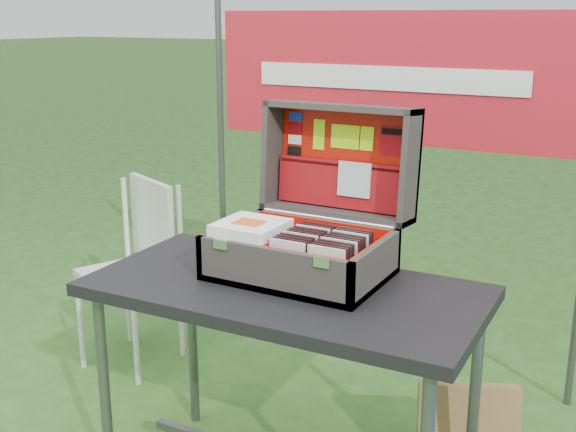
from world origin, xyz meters
The scene contains 79 objects.
table centered at (0.12, 0.01, 0.38)m, with size 1.21×0.61×0.76m, color black, non-canonical shape.
table_top centered at (0.12, 0.01, 0.74)m, with size 1.21×0.61×0.04m, color black.
table_leg_fl centered at (-0.43, -0.23, 0.36)m, with size 0.04×0.04×0.72m, color #59595B.
table_leg_bl centered at (-0.43, 0.25, 0.36)m, with size 0.04×0.04×0.72m, color #59595B.
table_leg_br centered at (0.66, 0.25, 0.36)m, with size 0.04×0.04×0.72m, color #59595B.
suitcase centered at (0.12, 0.16, 1.01)m, with size 0.53×0.54×0.51m, color #46413B, non-canonical shape.
suitcase_base_bottom centered at (0.12, 0.10, 0.77)m, with size 0.53×0.38×0.02m, color #46413B.
suitcase_base_wall_front centered at (0.12, -0.08, 0.83)m, with size 0.53×0.02×0.14m, color #46413B.
suitcase_base_wall_back centered at (0.12, 0.28, 0.83)m, with size 0.53×0.02×0.14m, color #46413B.
suitcase_base_wall_left centered at (-0.13, 0.10, 0.83)m, with size 0.02×0.38×0.14m, color #46413B.
suitcase_base_wall_right centered at (0.37, 0.10, 0.83)m, with size 0.02×0.38×0.14m, color #46413B.
suitcase_liner_floor centered at (0.12, 0.10, 0.78)m, with size 0.49×0.34×0.01m, color red.
suitcase_latch_left centered at (-0.05, -0.09, 0.89)m, with size 0.05×0.01×0.03m, color silver.
suitcase_latch_right centered at (0.29, -0.09, 0.89)m, with size 0.05×0.01×0.03m, color silver.
suitcase_hinge centered at (0.12, 0.29, 0.90)m, with size 0.02×0.02×0.48m, color silver.
suitcase_lid_back centered at (0.12, 0.44, 1.08)m, with size 0.53×0.38×0.02m, color #46413B.
suitcase_lid_rim_far centered at (0.12, 0.39, 1.26)m, with size 0.53×0.02×0.14m, color #46413B.
suitcase_lid_rim_near centered at (0.12, 0.36, 0.90)m, with size 0.53×0.02×0.14m, color #46413B.
suitcase_lid_rim_left centered at (-0.13, 0.38, 1.08)m, with size 0.02×0.38×0.14m, color #46413B.
suitcase_lid_rim_right centered at (0.37, 0.38, 1.08)m, with size 0.02×0.38×0.14m, color #46413B.
suitcase_lid_liner centered at (0.12, 0.43, 1.08)m, with size 0.48×0.33×0.01m, color red.
suitcase_liner_wall_front centered at (0.12, -0.06, 0.84)m, with size 0.49×0.01×0.12m, color red.
suitcase_liner_wall_back centered at (0.12, 0.27, 0.84)m, with size 0.49×0.01×0.12m, color red.
suitcase_liner_wall_left centered at (-0.12, 0.10, 0.84)m, with size 0.01×0.34×0.12m, color red.
suitcase_liner_wall_right centered at (0.36, 0.10, 0.84)m, with size 0.01×0.34×0.12m, color red.
suitcase_lid_pocket centered at (0.12, 0.40, 0.99)m, with size 0.47×0.15×0.03m, color maroon.
suitcase_pocket_edge centered at (0.12, 0.40, 1.07)m, with size 0.46×0.02×0.02m, color maroon.
suitcase_pocket_cd centered at (0.18, 0.38, 1.02)m, with size 0.12×0.12×0.01m, color silver.
lid_sticker_cc_a centered at (-0.07, 0.43, 1.21)m, with size 0.05×0.03×0.00m, color #1933B2.
lid_sticker_cc_b centered at (-0.07, 0.43, 1.17)m, with size 0.05×0.03×0.00m, color #A1070F.
lid_sticker_cc_c centered at (-0.07, 0.42, 1.13)m, with size 0.05×0.03×0.00m, color white.
lid_sticker_cc_d centered at (-0.07, 0.42, 1.09)m, with size 0.05×0.03×0.00m, color black.
lid_card_neon_tall centered at (0.02, 0.43, 1.16)m, with size 0.04×0.10×0.00m, color #A8EE0C.
lid_card_neon_main centered at (0.12, 0.43, 1.16)m, with size 0.10×0.08×0.00m, color #A8EE0C.
lid_card_neon_small centered at (0.20, 0.43, 1.16)m, with size 0.05×0.08×0.00m, color #A8EE0C.
lid_sticker_band centered at (0.29, 0.43, 1.16)m, with size 0.09×0.09×0.00m, color #A1070F.
lid_sticker_band_bar centered at (0.29, 0.43, 1.19)m, with size 0.09×0.02×0.00m, color black.
cd_left_0 centered at (0.15, -0.04, 0.85)m, with size 0.12×0.01×0.13m, color silver.
cd_left_1 centered at (0.15, -0.02, 0.85)m, with size 0.12×0.01×0.13m, color black.
cd_left_2 centered at (0.15, 0.00, 0.85)m, with size 0.12×0.01×0.13m, color black.
cd_left_3 centered at (0.15, 0.02, 0.85)m, with size 0.12×0.01×0.13m, color black.
cd_left_4 centered at (0.15, 0.04, 0.85)m, with size 0.12×0.01×0.13m, color silver.
cd_left_5 centered at (0.15, 0.06, 0.85)m, with size 0.12×0.01×0.13m, color black.
cd_left_6 centered at (0.15, 0.08, 0.85)m, with size 0.12×0.01×0.13m, color black.
cd_left_7 centered at (0.15, 0.11, 0.85)m, with size 0.12×0.01×0.13m, color black.
cd_left_8 centered at (0.15, 0.13, 0.85)m, with size 0.12×0.01×0.13m, color silver.
cd_left_9 centered at (0.15, 0.15, 0.85)m, with size 0.12×0.01×0.13m, color black.
cd_left_10 centered at (0.15, 0.17, 0.85)m, with size 0.12×0.01×0.13m, color black.
cd_right_0 centered at (0.28, -0.04, 0.85)m, with size 0.12×0.01×0.13m, color silver.
cd_right_1 centered at (0.28, -0.02, 0.85)m, with size 0.12×0.01×0.13m, color black.
cd_right_2 centered at (0.28, 0.00, 0.85)m, with size 0.12×0.01×0.13m, color black.
cd_right_3 centered at (0.28, 0.02, 0.85)m, with size 0.12×0.01×0.13m, color black.
cd_right_4 centered at (0.28, 0.04, 0.85)m, with size 0.12×0.01×0.13m, color silver.
cd_right_5 centered at (0.28, 0.06, 0.85)m, with size 0.12×0.01×0.13m, color black.
cd_right_6 centered at (0.28, 0.08, 0.85)m, with size 0.12×0.01×0.13m, color black.
cd_right_7 centered at (0.28, 0.11, 0.85)m, with size 0.12×0.01×0.13m, color black.
cd_right_8 centered at (0.28, 0.13, 0.85)m, with size 0.12×0.01×0.13m, color silver.
cd_right_9 centered at (0.28, 0.15, 0.85)m, with size 0.12×0.01×0.13m, color black.
cd_right_10 centered at (0.28, 0.17, 0.85)m, with size 0.12×0.01×0.13m, color black.
songbook_0 centered at (-0.02, 0.03, 0.90)m, with size 0.20×0.20×0.01m, color white.
songbook_1 centered at (-0.02, 0.03, 0.91)m, with size 0.20×0.20×0.01m, color white.
songbook_2 centered at (-0.02, 0.03, 0.91)m, with size 0.20×0.20×0.01m, color white.
songbook_3 centered at (-0.02, 0.03, 0.92)m, with size 0.20×0.20×0.01m, color white.
songbook_4 centered at (-0.02, 0.03, 0.92)m, with size 0.20×0.20×0.01m, color white.
songbook_5 centered at (-0.02, 0.03, 0.93)m, with size 0.20×0.20×0.01m, color white.
songbook_6 centered at (-0.02, 0.03, 0.93)m, with size 0.20×0.20×0.01m, color white.
songbook_graphic centered at (-0.02, 0.02, 0.93)m, with size 0.09×0.07×0.00m, color #D85919.
chair centered at (-0.98, 0.53, 0.42)m, with size 0.38×0.42×0.83m, color silver, non-canonical shape.
chair_seat centered at (-0.98, 0.53, 0.42)m, with size 0.38×0.38×0.03m, color silver.
chair_backrest centered at (-0.98, 0.71, 0.63)m, with size 0.38×0.03×0.40m, color silver.
chair_leg_fl centered at (-1.14, 0.37, 0.21)m, with size 0.02×0.02×0.42m, color silver.
chair_leg_fr centered at (-0.82, 0.37, 0.21)m, with size 0.02×0.02×0.42m, color silver.
chair_leg_bl centered at (-1.14, 0.69, 0.21)m, with size 0.02×0.02×0.42m, color silver.
chair_leg_br centered at (-0.82, 0.69, 0.21)m, with size 0.02×0.02×0.42m, color silver.
chair_upright_left centered at (-1.14, 0.71, 0.62)m, with size 0.02×0.02×0.40m, color silver.
chair_upright_right centered at (-0.82, 0.71, 0.62)m, with size 0.02×0.02×0.40m, color silver.
banner_post_left centered at (-0.85, 1.10, 0.85)m, with size 0.03×0.03×1.70m, color #59595B.
banner centered at (0.00, 1.09, 1.30)m, with size 1.60×0.01×0.55m, color red.
banner_text centered at (0.00, 1.08, 1.30)m, with size 1.20×0.00×0.10m, color white.
Camera 1 is at (1.13, -1.80, 1.55)m, focal length 45.00 mm.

